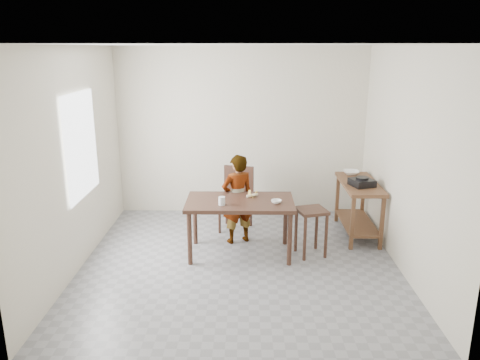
{
  "coord_description": "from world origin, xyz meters",
  "views": [
    {
      "loc": [
        0.07,
        -5.48,
        2.68
      ],
      "look_at": [
        0.0,
        0.4,
        1.0
      ],
      "focal_mm": 35.0,
      "sensor_mm": 36.0,
      "label": 1
    }
  ],
  "objects_px": {
    "dining_table": "(240,227)",
    "prep_counter": "(358,209)",
    "dining_chair": "(236,200)",
    "child": "(237,199)",
    "stool": "(311,232)"
  },
  "relations": [
    {
      "from": "prep_counter",
      "to": "stool",
      "type": "bearing_deg",
      "value": -137.66
    },
    {
      "from": "prep_counter",
      "to": "stool",
      "type": "height_order",
      "value": "prep_counter"
    },
    {
      "from": "child",
      "to": "stool",
      "type": "height_order",
      "value": "child"
    },
    {
      "from": "prep_counter",
      "to": "stool",
      "type": "xyz_separation_m",
      "value": [
        -0.78,
        -0.71,
        -0.08
      ]
    },
    {
      "from": "dining_chair",
      "to": "stool",
      "type": "relative_size",
      "value": 1.48
    },
    {
      "from": "dining_table",
      "to": "dining_chair",
      "type": "xyz_separation_m",
      "value": [
        -0.08,
        0.87,
        0.1
      ]
    },
    {
      "from": "dining_table",
      "to": "child",
      "type": "relative_size",
      "value": 1.1
    },
    {
      "from": "child",
      "to": "dining_chair",
      "type": "height_order",
      "value": "child"
    },
    {
      "from": "prep_counter",
      "to": "child",
      "type": "bearing_deg",
      "value": -170.45
    },
    {
      "from": "child",
      "to": "dining_chair",
      "type": "distance_m",
      "value": 0.49
    },
    {
      "from": "child",
      "to": "stool",
      "type": "relative_size",
      "value": 1.99
    },
    {
      "from": "dining_table",
      "to": "prep_counter",
      "type": "relative_size",
      "value": 1.17
    },
    {
      "from": "child",
      "to": "dining_chair",
      "type": "xyz_separation_m",
      "value": [
        -0.04,
        0.46,
        -0.16
      ]
    },
    {
      "from": "child",
      "to": "dining_chair",
      "type": "relative_size",
      "value": 1.35
    },
    {
      "from": "dining_table",
      "to": "child",
      "type": "distance_m",
      "value": 0.48
    }
  ]
}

